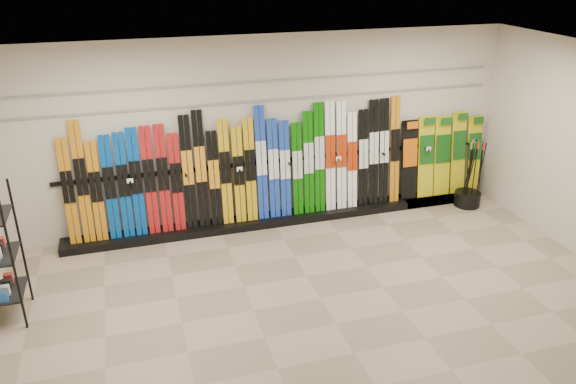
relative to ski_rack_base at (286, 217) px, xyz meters
name	(u,v)px	position (x,y,z in m)	size (l,w,h in m)	color
floor	(320,298)	(-0.22, -2.28, -0.06)	(8.00, 8.00, 0.00)	#85765C
back_wall	(269,131)	(-0.22, 0.22, 1.44)	(8.00, 8.00, 0.00)	beige
ceiling	(327,64)	(-0.22, -2.28, 2.94)	(8.00, 8.00, 0.00)	silver
ski_rack_base	(286,217)	(0.00, 0.00, 0.00)	(8.00, 0.40, 0.12)	black
skis	(246,170)	(-0.64, 0.05, 0.90)	(5.38, 0.24, 1.83)	#C07313
snowboards	(441,156)	(2.85, 0.07, 0.76)	(1.57, 0.22, 1.44)	black
pole_bin	(467,199)	(3.21, -0.33, 0.07)	(0.44, 0.44, 0.25)	black
ski_poles	(472,174)	(3.21, -0.37, 0.55)	(0.31, 0.31, 1.18)	black
slatwall_rail_0	(268,101)	(-0.22, 0.20, 1.94)	(7.60, 0.02, 0.03)	gray
slatwall_rail_1	(268,81)	(-0.22, 0.20, 2.24)	(7.60, 0.02, 0.03)	gray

